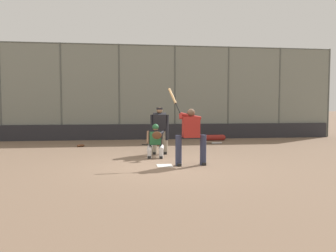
{
  "coord_description": "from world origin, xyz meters",
  "views": [
    {
      "loc": [
        1.05,
        8.98,
        1.68
      ],
      "look_at": [
        -0.22,
        -1.0,
        1.05
      ],
      "focal_mm": 35.0,
      "sensor_mm": 36.0,
      "label": 1
    }
  ],
  "objects_px": {
    "catcher_behind_plate": "(155,140)",
    "umpire_home": "(160,129)",
    "spare_bat_by_padding": "(215,143)",
    "equipment_bag_dugout_side": "(215,138)",
    "fielding_glove_on_dirt": "(81,146)",
    "batter_at_plate": "(191,135)",
    "spare_bat_near_backstop": "(153,145)"
  },
  "relations": [
    {
      "from": "spare_bat_by_padding",
      "to": "equipment_bag_dugout_side",
      "type": "distance_m",
      "value": 1.39
    },
    {
      "from": "batter_at_plate",
      "to": "umpire_home",
      "type": "relative_size",
      "value": 1.34
    },
    {
      "from": "fielding_glove_on_dirt",
      "to": "equipment_bag_dugout_side",
      "type": "relative_size",
      "value": 0.28
    },
    {
      "from": "batter_at_plate",
      "to": "umpire_home",
      "type": "height_order",
      "value": "batter_at_plate"
    },
    {
      "from": "spare_bat_by_padding",
      "to": "spare_bat_near_backstop",
      "type": "bearing_deg",
      "value": -175.58
    },
    {
      "from": "umpire_home",
      "to": "catcher_behind_plate",
      "type": "bearing_deg",
      "value": 79.32
    },
    {
      "from": "batter_at_plate",
      "to": "spare_bat_by_padding",
      "type": "height_order",
      "value": "batter_at_plate"
    },
    {
      "from": "catcher_behind_plate",
      "to": "umpire_home",
      "type": "bearing_deg",
      "value": -98.68
    },
    {
      "from": "catcher_behind_plate",
      "to": "spare_bat_near_backstop",
      "type": "distance_m",
      "value": 3.15
    },
    {
      "from": "fielding_glove_on_dirt",
      "to": "catcher_behind_plate",
      "type": "bearing_deg",
      "value": 131.67
    },
    {
      "from": "spare_bat_near_backstop",
      "to": "batter_at_plate",
      "type": "bearing_deg",
      "value": -47.67
    },
    {
      "from": "umpire_home",
      "to": "fielding_glove_on_dirt",
      "type": "bearing_deg",
      "value": -33.35
    },
    {
      "from": "umpire_home",
      "to": "spare_bat_near_backstop",
      "type": "xyz_separation_m",
      "value": [
        0.02,
        -2.37,
        -0.84
      ]
    },
    {
      "from": "equipment_bag_dugout_side",
      "to": "spare_bat_by_padding",
      "type": "bearing_deg",
      "value": 75.98
    },
    {
      "from": "umpire_home",
      "to": "fielding_glove_on_dirt",
      "type": "relative_size",
      "value": 5.32
    },
    {
      "from": "batter_at_plate",
      "to": "umpire_home",
      "type": "distance_m",
      "value": 2.3
    },
    {
      "from": "catcher_behind_plate",
      "to": "equipment_bag_dugout_side",
      "type": "xyz_separation_m",
      "value": [
        -3.29,
        -4.83,
        -0.43
      ]
    },
    {
      "from": "batter_at_plate",
      "to": "equipment_bag_dugout_side",
      "type": "distance_m",
      "value": 6.8
    },
    {
      "from": "umpire_home",
      "to": "equipment_bag_dugout_side",
      "type": "distance_m",
      "value": 5.18
    },
    {
      "from": "catcher_behind_plate",
      "to": "umpire_home",
      "type": "relative_size",
      "value": 0.67
    },
    {
      "from": "umpire_home",
      "to": "spare_bat_by_padding",
      "type": "distance_m",
      "value": 3.98
    },
    {
      "from": "umpire_home",
      "to": "spare_bat_near_backstop",
      "type": "distance_m",
      "value": 2.51
    },
    {
      "from": "umpire_home",
      "to": "equipment_bag_dugout_side",
      "type": "bearing_deg",
      "value": -121.55
    },
    {
      "from": "catcher_behind_plate",
      "to": "spare_bat_by_padding",
      "type": "distance_m",
      "value": 4.6
    },
    {
      "from": "spare_bat_near_backstop",
      "to": "spare_bat_by_padding",
      "type": "distance_m",
      "value": 2.79
    },
    {
      "from": "batter_at_plate",
      "to": "fielding_glove_on_dirt",
      "type": "relative_size",
      "value": 7.16
    },
    {
      "from": "catcher_behind_plate",
      "to": "fielding_glove_on_dirt",
      "type": "height_order",
      "value": "catcher_behind_plate"
    },
    {
      "from": "catcher_behind_plate",
      "to": "spare_bat_by_padding",
      "type": "bearing_deg",
      "value": -122.93
    },
    {
      "from": "batter_at_plate",
      "to": "catcher_behind_plate",
      "type": "xyz_separation_m",
      "value": [
        0.86,
        -1.47,
        -0.31
      ]
    },
    {
      "from": "batter_at_plate",
      "to": "catcher_behind_plate",
      "type": "distance_m",
      "value": 1.73
    },
    {
      "from": "umpire_home",
      "to": "spare_bat_by_padding",
      "type": "xyz_separation_m",
      "value": [
        -2.74,
        -2.75,
        -0.84
      ]
    },
    {
      "from": "catcher_behind_plate",
      "to": "umpire_home",
      "type": "distance_m",
      "value": 0.82
    }
  ]
}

